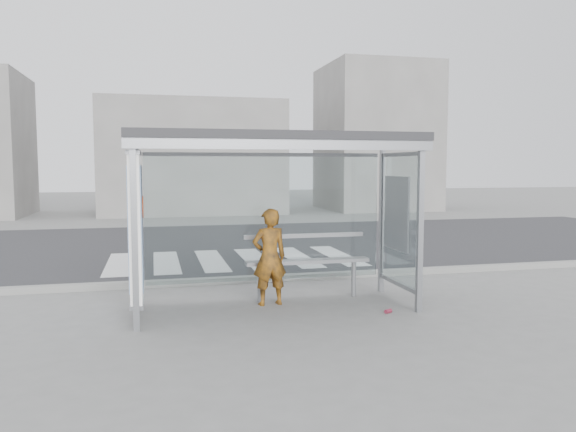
# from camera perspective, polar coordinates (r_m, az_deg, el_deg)

# --- Properties ---
(ground) EXTENTS (80.00, 80.00, 0.00)m
(ground) POSITION_cam_1_polar(r_m,az_deg,el_deg) (8.57, -1.30, -9.37)
(ground) COLOR slate
(ground) RESTS_ON ground
(road) EXTENTS (30.00, 10.00, 0.01)m
(road) POSITION_cam_1_polar(r_m,az_deg,el_deg) (15.36, -6.87, -2.90)
(road) COLOR #2C2C2E
(road) RESTS_ON ground
(curb) EXTENTS (30.00, 0.18, 0.12)m
(curb) POSITION_cam_1_polar(r_m,az_deg,el_deg) (10.42, -3.60, -6.42)
(curb) COLOR gray
(curb) RESTS_ON ground
(crosswalk) EXTENTS (5.55, 3.00, 0.00)m
(crosswalk) POSITION_cam_1_polar(r_m,az_deg,el_deg) (12.91, -5.57, -4.44)
(crosswalk) COLOR silver
(crosswalk) RESTS_ON ground
(bus_shelter) EXTENTS (4.25, 1.65, 2.62)m
(bus_shelter) POSITION_cam_1_polar(r_m,az_deg,el_deg) (8.28, -3.94, 4.00)
(bus_shelter) COLOR gray
(bus_shelter) RESTS_ON ground
(building_center) EXTENTS (8.00, 5.00, 5.00)m
(building_center) POSITION_cam_1_polar(r_m,az_deg,el_deg) (26.17, -9.77, 5.86)
(building_center) COLOR gray
(building_center) RESTS_ON ground
(building_right) EXTENTS (5.00, 5.00, 7.00)m
(building_right) POSITION_cam_1_polar(r_m,az_deg,el_deg) (28.27, 8.90, 7.84)
(building_right) COLOR gray
(building_right) RESTS_ON ground
(person) EXTENTS (0.59, 0.42, 1.50)m
(person) POSITION_cam_1_polar(r_m,az_deg,el_deg) (8.64, -1.90, -4.18)
(person) COLOR #CF5B13
(person) RESTS_ON ground
(bench) EXTENTS (2.01, 0.33, 1.04)m
(bench) POSITION_cam_1_polar(r_m,az_deg,el_deg) (9.06, 1.98, -4.62)
(bench) COLOR gray
(bench) RESTS_ON ground
(soda_can) EXTENTS (0.13, 0.10, 0.06)m
(soda_can) POSITION_cam_1_polar(r_m,az_deg,el_deg) (8.42, 10.14, -9.49)
(soda_can) COLOR #CE3C5C
(soda_can) RESTS_ON ground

